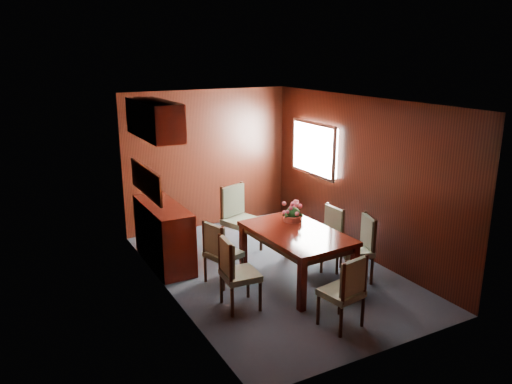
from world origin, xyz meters
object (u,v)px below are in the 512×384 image
sideboard (164,234)px  chair_right_near (360,244)px  chair_head (346,288)px  dining_table (296,238)px  chair_left_near (235,270)px  flower_centerpiece (293,212)px

sideboard → chair_right_near: 2.80m
sideboard → chair_head: bearing=-65.8°
sideboard → dining_table: bearing=-45.6°
chair_left_near → chair_head: 1.33m
sideboard → chair_right_near: size_ratio=1.54×
flower_centerpiece → chair_right_near: bearing=-50.7°
dining_table → chair_left_near: 1.10m
dining_table → chair_left_near: (-1.06, -0.29, -0.11)m
flower_centerpiece → dining_table: bearing=-115.5°
sideboard → chair_left_near: (0.32, -1.69, 0.06)m
sideboard → flower_centerpiece: flower_centerpiece is taller
dining_table → chair_right_near: chair_right_near is taller
dining_table → flower_centerpiece: bearing=61.6°
chair_head → flower_centerpiece: bearing=67.9°
sideboard → dining_table: sideboard is taller
chair_left_near → dining_table: bearing=110.0°
chair_left_near → chair_head: size_ratio=1.04×
chair_right_near → chair_head: (-0.96, -0.91, -0.02)m
chair_left_near → flower_centerpiece: size_ratio=3.21×
chair_right_near → chair_left_near: bearing=106.5°
chair_right_near → chair_head: size_ratio=1.04×
sideboard → flower_centerpiece: size_ratio=4.91×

